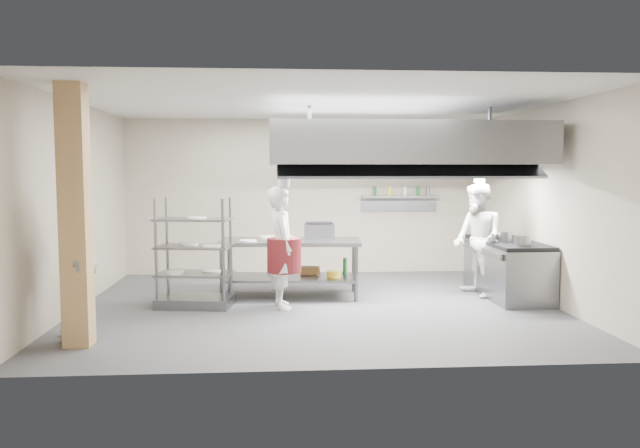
{
  "coord_description": "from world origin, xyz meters",
  "views": [
    {
      "loc": [
        -0.63,
        -9.15,
        2.03
      ],
      "look_at": [
        0.05,
        0.2,
        1.21
      ],
      "focal_mm": 35.0,
      "sensor_mm": 36.0,
      "label": 1
    }
  ],
  "objects": [
    {
      "name": "chef_head",
      "position": [
        -0.54,
        -0.08,
        0.89
      ],
      "size": [
        0.53,
        0.71,
        1.78
      ],
      "primitive_type": "imported",
      "rotation": [
        0.0,
        0.0,
        1.74
      ],
      "color": "silver",
      "rests_on": "floor"
    },
    {
      "name": "chef_line",
      "position": [
        2.6,
        0.54,
        0.91
      ],
      "size": [
        0.83,
        0.99,
        1.82
      ],
      "primitive_type": "imported",
      "rotation": [
        0.0,
        0.0,
        -1.4
      ],
      "color": "silver",
      "rests_on": "floor"
    },
    {
      "name": "cooking_range",
      "position": [
        3.08,
        0.5,
        0.42
      ],
      "size": [
        0.8,
        2.0,
        0.84
      ],
      "primitive_type": "cube",
      "color": "gray",
      "rests_on": "floor"
    },
    {
      "name": "island",
      "position": [
        -0.39,
        0.75,
        0.46
      ],
      "size": [
        2.3,
        1.11,
        0.91
      ],
      "primitive_type": null,
      "rotation": [
        0.0,
        0.0,
        -0.08
      ],
      "color": "gray",
      "rests_on": "floor"
    },
    {
      "name": "stockpot",
      "position": [
        2.93,
        0.29,
        0.98
      ],
      "size": [
        0.24,
        0.24,
        0.17
      ],
      "primitive_type": "cylinder",
      "color": "gray",
      "rests_on": "range_top"
    },
    {
      "name": "chef_plating",
      "position": [
        -3.0,
        -1.53,
        0.96
      ],
      "size": [
        0.79,
        1.22,
        1.93
      ],
      "primitive_type": "imported",
      "rotation": [
        0.0,
        0.0,
        -1.27
      ],
      "color": "white",
      "rests_on": "floor"
    },
    {
      "name": "griddle",
      "position": [
        0.09,
        0.93,
        1.03
      ],
      "size": [
        0.5,
        0.4,
        0.24
      ],
      "primitive_type": "cube",
      "rotation": [
        0.0,
        0.0,
        -0.04
      ],
      "color": "slate",
      "rests_on": "island_worktop"
    },
    {
      "name": "hood_strip_a",
      "position": [
        0.4,
        0.4,
        2.08
      ],
      "size": [
        1.6,
        0.12,
        0.04
      ],
      "primitive_type": "cube",
      "color": "white",
      "rests_on": "exhaust_hood"
    },
    {
      "name": "wicker_basket",
      "position": [
        -0.06,
        0.92,
        0.38
      ],
      "size": [
        0.33,
        0.27,
        0.13
      ],
      "primitive_type": "cube",
      "rotation": [
        0.0,
        0.0,
        -0.26
      ],
      "color": "#9C6A3E",
      "rests_on": "island_undershelf"
    },
    {
      "name": "wall_right",
      "position": [
        3.5,
        0.0,
        1.5
      ],
      "size": [
        0.0,
        6.0,
        6.0
      ],
      "primitive_type": "plane",
      "rotation": [
        1.57,
        0.0,
        -1.57
      ],
      "color": "#9F927E",
      "rests_on": "ground"
    },
    {
      "name": "plate_stack",
      "position": [
        -1.82,
        0.07,
        0.52
      ],
      "size": [
        0.28,
        0.28,
        0.05
      ],
      "primitive_type": "cylinder",
      "color": "silver",
      "rests_on": "pass_rack"
    },
    {
      "name": "floor",
      "position": [
        0.0,
        0.0,
        0.0
      ],
      "size": [
        7.0,
        7.0,
        0.0
      ],
      "primitive_type": "plane",
      "color": "#373739",
      "rests_on": "ground"
    },
    {
      "name": "island_undershelf",
      "position": [
        -0.39,
        0.75,
        0.3
      ],
      "size": [
        2.12,
        1.0,
        0.04
      ],
      "primitive_type": "cube",
      "rotation": [
        0.0,
        0.0,
        -0.08
      ],
      "color": "slate",
      "rests_on": "island"
    },
    {
      "name": "hood_strip_b",
      "position": [
        2.2,
        0.4,
        2.08
      ],
      "size": [
        1.6,
        0.12,
        0.04
      ],
      "primitive_type": "cube",
      "color": "white",
      "rests_on": "exhaust_hood"
    },
    {
      "name": "wall_back",
      "position": [
        0.0,
        3.0,
        1.5
      ],
      "size": [
        7.0,
        0.0,
        7.0
      ],
      "primitive_type": "plane",
      "rotation": [
        1.57,
        0.0,
        0.0
      ],
      "color": "#9F927E",
      "rests_on": "ground"
    },
    {
      "name": "island_worktop",
      "position": [
        -0.39,
        0.75,
        0.88
      ],
      "size": [
        2.3,
        1.11,
        0.06
      ],
      "primitive_type": "cube",
      "rotation": [
        0.0,
        0.0,
        -0.08
      ],
      "color": "slate",
      "rests_on": "island"
    },
    {
      "name": "wall_left",
      "position": [
        -3.5,
        0.0,
        1.5
      ],
      "size": [
        0.0,
        6.0,
        6.0
      ],
      "primitive_type": "plane",
      "rotation": [
        1.57,
        0.0,
        1.57
      ],
      "color": "#9F927E",
      "rests_on": "ground"
    },
    {
      "name": "ceiling",
      "position": [
        0.0,
        0.0,
        3.0
      ],
      "size": [
        7.0,
        7.0,
        0.0
      ],
      "primitive_type": "plane",
      "rotation": [
        3.14,
        0.0,
        0.0
      ],
      "color": "silver",
      "rests_on": "wall_back"
    },
    {
      "name": "exhaust_hood",
      "position": [
        1.3,
        0.4,
        2.4
      ],
      "size": [
        4.0,
        2.5,
        0.6
      ],
      "primitive_type": "cube",
      "color": "slate",
      "rests_on": "ceiling"
    },
    {
      "name": "wall_shelf",
      "position": [
        1.8,
        2.84,
        1.5
      ],
      "size": [
        1.5,
        0.28,
        0.04
      ],
      "primitive_type": "cube",
      "color": "slate",
      "rests_on": "wall_back"
    },
    {
      "name": "column",
      "position": [
        -2.9,
        -1.9,
        1.5
      ],
      "size": [
        0.3,
        0.3,
        3.0
      ],
      "primitive_type": "cube",
      "color": "tan",
      "rests_on": "floor"
    },
    {
      "name": "range_top",
      "position": [
        3.08,
        0.5,
        0.87
      ],
      "size": [
        0.78,
        1.96,
        0.06
      ],
      "primitive_type": "cube",
      "color": "black",
      "rests_on": "cooking_range"
    },
    {
      "name": "pass_rack",
      "position": [
        -1.82,
        0.07,
        0.81
      ],
      "size": [
        1.15,
        0.77,
        1.62
      ],
      "primitive_type": null,
      "rotation": [
        0.0,
        0.0,
        -0.14
      ],
      "color": "gray",
      "rests_on": "floor"
    }
  ]
}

